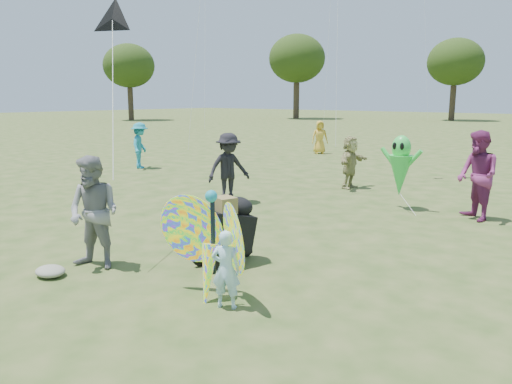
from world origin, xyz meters
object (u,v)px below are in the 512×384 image
crowd_d (350,162)px  crowd_g (320,137)px  butterfly_kite (210,246)px  child_girl (226,269)px  crowd_e (478,176)px  jogging_stroller (229,226)px  crowd_b (229,168)px  crowd_i (140,146)px  alien_kite (400,168)px  adult_man (94,213)px

crowd_d → crowd_g: (-5.48, 6.99, 0.01)m
butterfly_kite → child_girl: bearing=-15.9°
crowd_g → crowd_e: bearing=-86.9°
jogging_stroller → crowd_b: bearing=149.7°
crowd_e → crowd_i: crowd_e is taller
crowd_e → alien_kite: 1.72m
crowd_i → jogging_stroller: (9.78, -5.79, -0.23)m
crowd_b → crowd_i: size_ratio=1.03×
crowd_i → jogging_stroller: size_ratio=1.50×
adult_man → crowd_i: 11.07m
crowd_i → alien_kite: (10.21, -0.36, 0.13)m
crowd_b → crowd_g: size_ratio=1.14×
crowd_i → jogging_stroller: bearing=-158.5°
adult_man → alien_kite: (1.86, 6.91, 0.10)m
crowd_b → crowd_i: 7.02m
butterfly_kite → crowd_d: bearing=107.2°
child_girl → crowd_e: 6.84m
adult_man → butterfly_kite: size_ratio=1.00×
child_girl → jogging_stroller: (-1.13, 1.29, 0.11)m
adult_man → alien_kite: bearing=56.5°
crowd_d → butterfly_kite: crowd_d is taller
crowd_b → crowd_g: 11.43m
crowd_i → crowd_e: bearing=-129.5°
crowd_b → crowd_e: size_ratio=0.90×
crowd_b → alien_kite: (3.60, 2.01, 0.10)m
crowd_i → crowd_g: bearing=-54.7°
crowd_d → crowd_e: crowd_e is taller
crowd_b → jogging_stroller: bearing=-117.0°
crowd_b → butterfly_kite: (3.93, -4.60, -0.16)m
crowd_i → alien_kite: size_ratio=0.97×
crowd_i → alien_kite: 10.22m
jogging_stroller → butterfly_kite: butterfly_kite is taller
child_girl → crowd_i: crowd_i is taller
child_girl → crowd_g: size_ratio=0.66×
crowd_b → alien_kite: size_ratio=1.00×
adult_man → crowd_e: crowd_e is taller
crowd_g → butterfly_kite: (8.05, -15.27, -0.06)m
crowd_b → crowd_e: (5.31, 2.04, 0.09)m
jogging_stroller → butterfly_kite: (0.76, -1.18, 0.09)m
adult_man → crowd_i: size_ratio=1.04×
crowd_d → jogging_stroller: size_ratio=1.35×
crowd_g → crowd_i: size_ratio=0.90×
alien_kite → child_girl: bearing=-84.0°
crowd_b → adult_man: bearing=-140.3°
jogging_stroller → alien_kite: alien_kite is taller
crowd_i → butterfly_kite: (10.55, -6.97, -0.14)m
crowd_d → alien_kite: alien_kite is taller
adult_man → crowd_b: 5.19m
child_girl → jogging_stroller: 1.72m
child_girl → alien_kite: (-0.71, 6.72, 0.47)m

